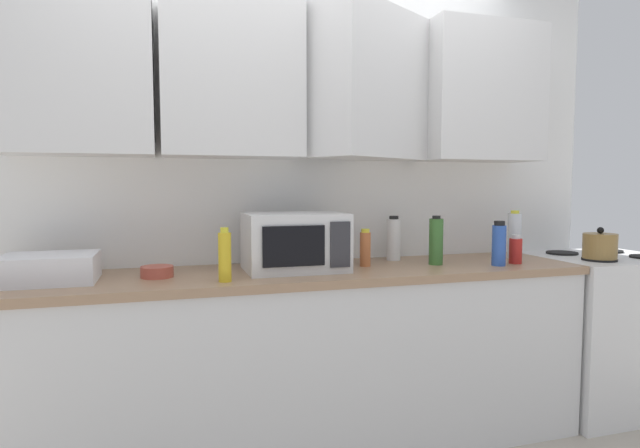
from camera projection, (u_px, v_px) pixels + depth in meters
The scene contains 14 objects.
wall_back_with_cabinets at pixel (297, 134), 2.70m from camera, with size 3.68×0.63×2.60m.
counter_run at pixel (309, 359), 2.57m from camera, with size 2.81×0.63×0.90m.
stove_range at pixel (600, 331), 3.06m from camera, with size 0.76×0.64×0.91m.
kettle at pixel (600, 246), 2.83m from camera, with size 0.17×0.17×0.17m.
microwave at pixel (295, 242), 2.51m from camera, with size 0.48×0.37×0.28m.
dish_rack at pixel (50, 268), 2.20m from camera, with size 0.38×0.30×0.12m, color silver.
bottle_spice_jar at pixel (365, 248), 2.64m from camera, with size 0.05×0.05×0.19m.
bottle_white_jar at pixel (394, 239), 2.84m from camera, with size 0.08×0.08×0.25m.
bottle_clear_tall at pixel (514, 235), 2.92m from camera, with size 0.08×0.08×0.27m.
bottle_yellow_mustard at pixel (225, 256), 2.21m from camera, with size 0.06×0.06×0.23m.
bottle_blue_cleaner at pixel (499, 244), 2.65m from camera, with size 0.07×0.07×0.23m.
bottle_green_oil at pixel (436, 241), 2.69m from camera, with size 0.07×0.07×0.26m.
bottle_red_sauce at pixel (516, 250), 2.73m from camera, with size 0.07×0.07×0.15m.
bowl_ceramic_small at pixel (157, 272), 2.33m from camera, with size 0.14×0.14×0.05m, color #B24C3D.
Camera 1 is at (-0.66, -2.72, 1.32)m, focal length 28.96 mm.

